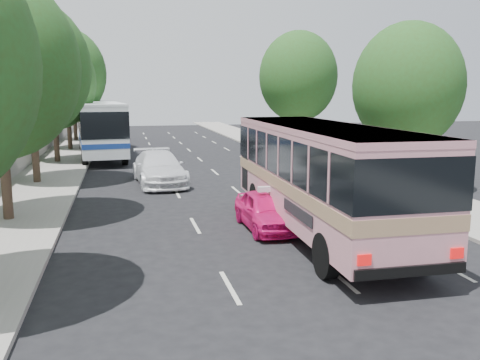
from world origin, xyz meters
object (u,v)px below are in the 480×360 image
object	(u,v)px
tour_coach_rear	(99,120)
white_pickup	(159,168)
pink_taxi	(266,210)
tour_coach_front	(100,124)
pink_bus	(320,167)

from	to	relation	value
tour_coach_rear	white_pickup	bearing A→B (deg)	-85.34
pink_taxi	tour_coach_rear	distance (m)	32.61
pink_taxi	white_pickup	xyz separation A→B (m)	(-2.97, 9.73, 0.17)
pink_taxi	tour_coach_front	world-z (taller)	tour_coach_front
pink_bus	white_pickup	bearing A→B (deg)	113.71
tour_coach_front	tour_coach_rear	bearing A→B (deg)	87.28
pink_bus	white_pickup	size ratio (longest dim) A/B	2.00
pink_taxi	white_pickup	world-z (taller)	white_pickup
pink_bus	tour_coach_rear	xyz separation A→B (m)	(-8.29, 32.92, -0.10)
tour_coach_front	tour_coach_rear	distance (m)	9.97
pink_bus	tour_coach_rear	distance (m)	33.95
pink_bus	tour_coach_front	size ratio (longest dim) A/B	0.85
pink_taxi	white_pickup	distance (m)	10.18
tour_coach_front	tour_coach_rear	world-z (taller)	tour_coach_front
pink_bus	tour_coach_front	distance (m)	24.28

